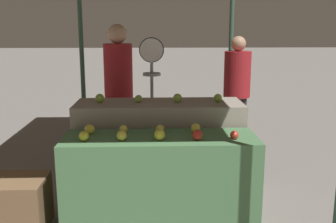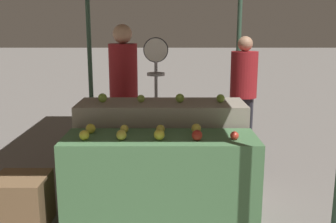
{
  "view_description": "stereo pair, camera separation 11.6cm",
  "coord_description": "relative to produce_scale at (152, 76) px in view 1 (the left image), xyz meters",
  "views": [
    {
      "loc": [
        -0.05,
        -3.17,
        1.71
      ],
      "look_at": [
        0.08,
        0.3,
        0.96
      ],
      "focal_mm": 42.0,
      "sensor_mm": 36.0,
      "label": 1
    },
    {
      "loc": [
        0.06,
        -3.17,
        1.71
      ],
      "look_at": [
        0.08,
        0.3,
        0.96
      ],
      "focal_mm": 42.0,
      "sensor_mm": 36.0,
      "label": 2
    }
  ],
  "objects": [
    {
      "name": "apple_back_3",
      "position": [
        0.65,
        -0.66,
        -0.13
      ],
      "size": [
        0.08,
        0.08,
        0.08
      ],
      "primitive_type": "sphere",
      "color": "#7AA338",
      "rests_on": "display_counter_back"
    },
    {
      "name": "produce_scale",
      "position": [
        0.0,
        0.0,
        0.0
      ],
      "size": [
        0.28,
        0.2,
        1.59
      ],
      "color": "#99999E",
      "rests_on": "ground_plane"
    },
    {
      "name": "apple_back_1",
      "position": [
        -0.13,
        -0.65,
        -0.14
      ],
      "size": [
        0.07,
        0.07,
        0.07
      ],
      "primitive_type": "sphere",
      "color": "#8EB247",
      "rests_on": "display_counter_back"
    },
    {
      "name": "apple_front_2",
      "position": [
        0.06,
        -1.35,
        -0.31
      ],
      "size": [
        0.09,
        0.09,
        0.09
      ],
      "primitive_type": "sphere",
      "color": "gold",
      "rests_on": "display_counter_front"
    },
    {
      "name": "display_counter_front",
      "position": [
        0.07,
        -1.25,
        -0.76
      ],
      "size": [
        1.63,
        0.55,
        0.81
      ],
      "primitive_type": "cube",
      "color": "#4C7A4C",
      "rests_on": "ground_plane"
    },
    {
      "name": "display_counter_back",
      "position": [
        0.07,
        -0.65,
        -0.67
      ],
      "size": [
        1.63,
        0.55,
        0.98
      ],
      "primitive_type": "cube",
      "color": "gray",
      "rests_on": "ground_plane"
    },
    {
      "name": "apple_front_3",
      "position": [
        0.37,
        -1.37,
        -0.31
      ],
      "size": [
        0.09,
        0.09,
        0.09
      ],
      "primitive_type": "sphere",
      "color": "#AD281E",
      "rests_on": "display_counter_front"
    },
    {
      "name": "apple_back_0",
      "position": [
        -0.5,
        -0.65,
        -0.13
      ],
      "size": [
        0.09,
        0.09,
        0.09
      ],
      "primitive_type": "sphere",
      "color": "#84AD3D",
      "rests_on": "display_counter_back"
    },
    {
      "name": "apple_front_0",
      "position": [
        -0.54,
        -1.35,
        -0.31
      ],
      "size": [
        0.08,
        0.08,
        0.08
      ],
      "primitive_type": "sphere",
      "color": "gold",
      "rests_on": "display_counter_front"
    },
    {
      "name": "apple_front_5",
      "position": [
        -0.53,
        -1.15,
        -0.31
      ],
      "size": [
        0.09,
        0.09,
        0.09
      ],
      "primitive_type": "sphere",
      "color": "gold",
      "rests_on": "display_counter_front"
    },
    {
      "name": "apple_front_6",
      "position": [
        -0.24,
        -1.13,
        -0.32
      ],
      "size": [
        0.07,
        0.07,
        0.07
      ],
      "primitive_type": "sphere",
      "color": "yellow",
      "rests_on": "display_counter_front"
    },
    {
      "name": "person_customer_left",
      "position": [
        1.2,
        1.03,
        -0.25
      ],
      "size": [
        0.47,
        0.47,
        1.58
      ],
      "rotation": [
        0.0,
        0.0,
        2.81
      ],
      "color": "#2D2D38",
      "rests_on": "ground_plane"
    },
    {
      "name": "apple_front_8",
      "position": [
        0.38,
        -1.15,
        -0.31
      ],
      "size": [
        0.09,
        0.09,
        0.09
      ],
      "primitive_type": "sphere",
      "color": "yellow",
      "rests_on": "display_counter_front"
    },
    {
      "name": "apple_front_1",
      "position": [
        -0.24,
        -1.36,
        -0.31
      ],
      "size": [
        0.08,
        0.08,
        0.08
      ],
      "primitive_type": "sphere",
      "color": "gold",
      "rests_on": "display_counter_front"
    },
    {
      "name": "apple_front_4",
      "position": [
        0.68,
        -1.35,
        -0.32
      ],
      "size": [
        0.07,
        0.07,
        0.07
      ],
      "primitive_type": "sphere",
      "color": "red",
      "rests_on": "display_counter_front"
    },
    {
      "name": "wooden_crate_side",
      "position": [
        -1.13,
        -1.27,
        -0.93
      ],
      "size": [
        0.45,
        0.45,
        0.45
      ],
      "primitive_type": "cube",
      "color": "brown",
      "rests_on": "ground_plane"
    },
    {
      "name": "apple_front_7",
      "position": [
        0.07,
        -1.15,
        -0.31
      ],
      "size": [
        0.08,
        0.08,
        0.08
      ],
      "primitive_type": "sphere",
      "color": "gold",
      "rests_on": "display_counter_front"
    },
    {
      "name": "apple_back_2",
      "position": [
        0.25,
        -0.66,
        -0.13
      ],
      "size": [
        0.09,
        0.09,
        0.09
      ],
      "primitive_type": "sphere",
      "color": "#84AD3D",
      "rests_on": "display_counter_back"
    },
    {
      "name": "person_vendor_at_scale",
      "position": [
        -0.4,
        0.3,
        -0.15
      ],
      "size": [
        0.35,
        0.35,
        1.74
      ],
      "rotation": [
        0.0,
        0.0,
        3.12
      ],
      "color": "#2D2D38",
      "rests_on": "ground_plane"
    }
  ]
}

